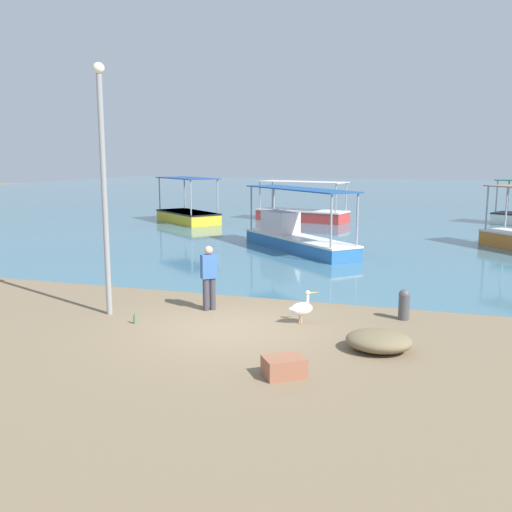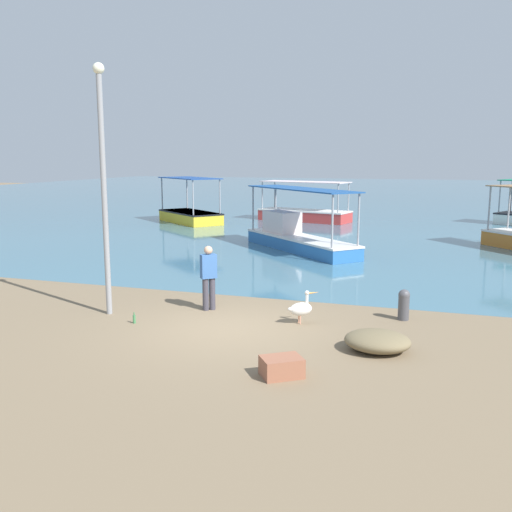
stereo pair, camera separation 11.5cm
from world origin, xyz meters
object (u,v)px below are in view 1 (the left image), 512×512
fishing_boat_near_right (295,235)px  mooring_bollard (404,303)px  fishing_boat_center (188,214)px  lamp_post (104,178)px  fisherman_standing (209,276)px  glass_bottle (135,319)px  pelican (302,308)px  net_pile (379,341)px  fishing_boat_outer (302,213)px  cargo_crate (284,367)px

fishing_boat_near_right → mooring_bollard: bearing=-62.1°
fishing_boat_center → lamp_post: 20.55m
fisherman_standing → fishing_boat_center: bearing=115.9°
glass_bottle → pelican: bearing=17.7°
fishing_boat_near_right → fisherman_standing: fishing_boat_near_right is taller
net_pile → pelican: bearing=144.0°
glass_bottle → fisherman_standing: bearing=53.7°
fishing_boat_outer → glass_bottle: fishing_boat_outer is taller
fishing_boat_outer → mooring_bollard: 21.80m
lamp_post → mooring_bollard: size_ratio=8.06×
fisherman_standing → cargo_crate: bearing=-51.7°
cargo_crate → glass_bottle: (-4.26, 2.14, -0.07)m
mooring_bollard → glass_bottle: size_ratio=2.82×
mooring_bollard → glass_bottle: bearing=-159.4°
pelican → glass_bottle: pelican is taller
fishing_boat_outer → lamp_post: (0.15, -22.29, 2.92)m
fishing_boat_near_right → glass_bottle: 12.01m
cargo_crate → glass_bottle: cargo_crate is taller
glass_bottle → net_pile: bearing=-2.0°
lamp_post → net_pile: bearing=-6.4°
fishing_boat_near_right → lamp_post: size_ratio=0.97×
fishing_boat_outer → pelican: fishing_boat_outer is taller
lamp_post → fisherman_standing: bearing=26.3°
fishing_boat_outer → glass_bottle: bearing=-87.0°
lamp_post → net_pile: size_ratio=4.52×
fishing_boat_near_right → pelican: (2.79, -10.74, -0.24)m
fishing_boat_center → fishing_boat_outer: bearing=25.4°
fisherman_standing → lamp_post: bearing=-153.7°
mooring_bollard → fisherman_standing: size_ratio=0.45×
fishing_boat_near_right → pelican: 11.10m
net_pile → cargo_crate: bearing=-127.8°
lamp_post → net_pile: (6.80, -0.76, -3.22)m
fishing_boat_center → net_pile: (13.32, -20.03, -0.31)m
fishing_boat_center → cargo_crate: 24.95m
fishing_boat_near_right → net_pile: bearing=-68.7°
pelican → net_pile: 2.42m
pelican → mooring_bollard: 2.56m
cargo_crate → pelican: bearing=97.6°
fishing_boat_outer → fishing_boat_center: 7.05m
lamp_post → mooring_bollard: 7.97m
mooring_bollard → fisherman_standing: fisherman_standing is taller
pelican → cargo_crate: bearing=-82.4°
pelican → net_pile: bearing=-36.0°
fishing_boat_outer → mooring_bollard: bearing=-70.4°
pelican → fisherman_standing: bearing=169.7°
pelican → cargo_crate: pelican is taller
fishing_boat_outer → glass_bottle: (1.19, -22.85, -0.41)m
pelican → net_pile: pelican is taller
pelican → mooring_bollard: size_ratio=1.05×
fishing_boat_outer → net_pile: 24.08m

